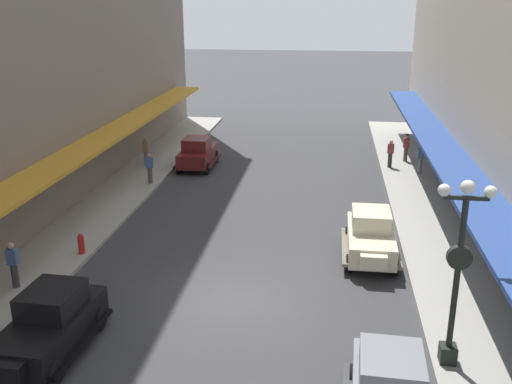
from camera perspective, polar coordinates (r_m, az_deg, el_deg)
name	(u,v)px	position (r m, az deg, el deg)	size (l,w,h in m)	color
ground_plane	(232,300)	(19.63, -2.33, -10.52)	(200.00, 200.00, 0.00)	#38383A
sidewalk_left	(20,284)	(22.04, -22.15, -8.36)	(3.00, 60.00, 0.15)	#99968E
sidewalk_right	(466,313)	(19.87, 19.94, -11.09)	(3.00, 60.00, 0.15)	#99968E
parked_car_1	(371,235)	(22.67, 11.19, -4.12)	(2.15, 4.26, 1.84)	beige
parked_car_2	(198,152)	(34.45, -5.76, 3.94)	(2.17, 4.27, 1.84)	#591919
parked_car_3	(50,321)	(17.58, -19.56, -11.87)	(2.30, 4.32, 1.84)	black
lamp_post_with_clock	(458,267)	(15.84, 19.25, -6.94)	(1.42, 0.44, 5.16)	black
fire_hydrant	(81,244)	(23.40, -16.81, -4.87)	(0.24, 0.24, 0.82)	#B21E19
pedestrian_0	(146,152)	(34.71, -10.78, 3.89)	(0.36, 0.24, 1.64)	slate
pedestrian_1	(150,168)	(31.31, -10.41, 2.33)	(0.36, 0.24, 1.64)	#4C4238
pedestrian_2	(421,158)	(33.86, 15.87, 3.19)	(0.36, 0.28, 1.67)	slate
pedestrian_3	(390,153)	(34.67, 13.07, 3.72)	(0.36, 0.24, 1.64)	#2D2D33
pedestrian_4	(13,264)	(21.36, -22.74, -6.59)	(0.36, 0.24, 1.64)	#2D2D33
pedestrian_5	(406,147)	(36.24, 14.54, 4.28)	(0.36, 0.28, 1.67)	#4C4238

